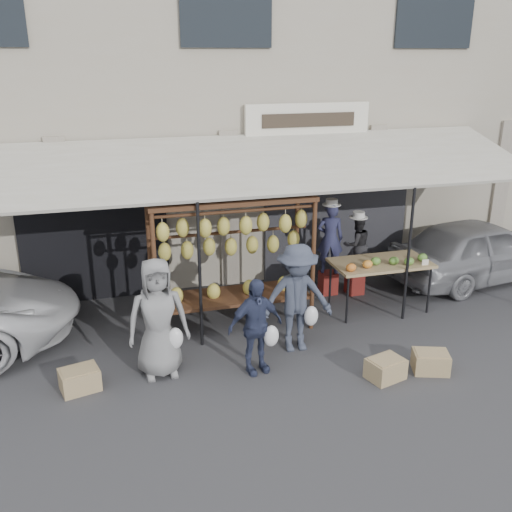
{
  "coord_description": "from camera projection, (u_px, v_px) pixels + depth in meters",
  "views": [
    {
      "loc": [
        -2.32,
        -6.73,
        4.31
      ],
      "look_at": [
        -0.05,
        1.4,
        1.3
      ],
      "focal_mm": 40.0,
      "sensor_mm": 36.0,
      "label": 1
    }
  ],
  "objects": [
    {
      "name": "crate_far",
      "position": [
        80.0,
        380.0,
        7.69
      ],
      "size": [
        0.58,
        0.49,
        0.3
      ],
      "primitive_type": "cube",
      "rotation": [
        0.0,
        0.0,
        0.25
      ],
      "color": "tan",
      "rests_on": "ground_plane"
    },
    {
      "name": "stool_right",
      "position": [
        354.0,
        283.0,
        10.79
      ],
      "size": [
        0.37,
        0.37,
        0.41
      ],
      "primitive_type": "cube",
      "rotation": [
        0.0,
        0.0,
        0.32
      ],
      "color": "maroon",
      "rests_on": "ground_plane"
    },
    {
      "name": "shophouse",
      "position": [
        198.0,
        85.0,
        12.81
      ],
      "size": [
        24.0,
        6.15,
        7.3
      ],
      "color": "gray",
      "rests_on": "ground_plane"
    },
    {
      "name": "ground_plane",
      "position": [
        286.0,
        373.0,
        8.14
      ],
      "size": [
        90.0,
        90.0,
        0.0
      ],
      "primitive_type": "plane",
      "color": "#2D2D30"
    },
    {
      "name": "awning",
      "position": [
        245.0,
        165.0,
        9.35
      ],
      "size": [
        10.0,
        2.35,
        2.92
      ],
      "color": "beige",
      "rests_on": "ground_plane"
    },
    {
      "name": "customer_left",
      "position": [
        158.0,
        318.0,
        7.85
      ],
      "size": [
        0.87,
        0.58,
        1.73
      ],
      "primitive_type": "imported",
      "rotation": [
        0.0,
        0.0,
        0.04
      ],
      "color": "gray",
      "rests_on": "ground_plane"
    },
    {
      "name": "customer_right",
      "position": [
        297.0,
        298.0,
        8.53
      ],
      "size": [
        1.13,
        0.69,
        1.7
      ],
      "primitive_type": "imported",
      "rotation": [
        0.0,
        0.0,
        -0.05
      ],
      "color": "#383F4F",
      "rests_on": "ground_plane"
    },
    {
      "name": "stool_left",
      "position": [
        328.0,
        283.0,
        10.79
      ],
      "size": [
        0.37,
        0.37,
        0.42
      ],
      "primitive_type": "cube",
      "rotation": [
        0.0,
        0.0,
        -0.3
      ],
      "color": "maroon",
      "rests_on": "ground_plane"
    },
    {
      "name": "crate_near_a",
      "position": [
        386.0,
        369.0,
        7.96
      ],
      "size": [
        0.57,
        0.49,
        0.29
      ],
      "primitive_type": "cube",
      "rotation": [
        0.0,
        0.0,
        0.28
      ],
      "color": "tan",
      "rests_on": "ground_plane"
    },
    {
      "name": "produce_table",
      "position": [
        382.0,
        264.0,
        9.85
      ],
      "size": [
        1.7,
        0.9,
        1.04
      ],
      "color": "#9E8557",
      "rests_on": "ground_plane"
    },
    {
      "name": "vendor_left",
      "position": [
        330.0,
        238.0,
        10.5
      ],
      "size": [
        0.56,
        0.46,
        1.34
      ],
      "primitive_type": "imported",
      "rotation": [
        0.0,
        0.0,
        2.82
      ],
      "color": "#2D2F54",
      "rests_on": "stool_left"
    },
    {
      "name": "crate_near_b",
      "position": [
        431.0,
        362.0,
        8.14
      ],
      "size": [
        0.58,
        0.51,
        0.29
      ],
      "primitive_type": "cube",
      "rotation": [
        0.0,
        0.0,
        -0.34
      ],
      "color": "tan",
      "rests_on": "ground_plane"
    },
    {
      "name": "banana_rack",
      "position": [
        232.0,
        238.0,
        8.95
      ],
      "size": [
        2.6,
        0.9,
        2.24
      ],
      "color": "#452A16",
      "rests_on": "ground_plane"
    },
    {
      "name": "sedan",
      "position": [
        479.0,
        250.0,
        11.31
      ],
      "size": [
        3.92,
        2.06,
        1.27
      ],
      "primitive_type": "imported",
      "rotation": [
        0.0,
        0.0,
        1.73
      ],
      "color": "gray",
      "rests_on": "ground_plane"
    },
    {
      "name": "vendor_right",
      "position": [
        357.0,
        245.0,
        10.54
      ],
      "size": [
        0.57,
        0.46,
        1.11
      ],
      "primitive_type": "imported",
      "rotation": [
        0.0,
        0.0,
        3.22
      ],
      "color": "black",
      "rests_on": "stool_right"
    },
    {
      "name": "customer_mid",
      "position": [
        255.0,
        326.0,
        7.97
      ],
      "size": [
        0.88,
        0.51,
        1.41
      ],
      "primitive_type": "imported",
      "rotation": [
        0.0,
        0.0,
        0.21
      ],
      "color": "#2E3653",
      "rests_on": "ground_plane"
    }
  ]
}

